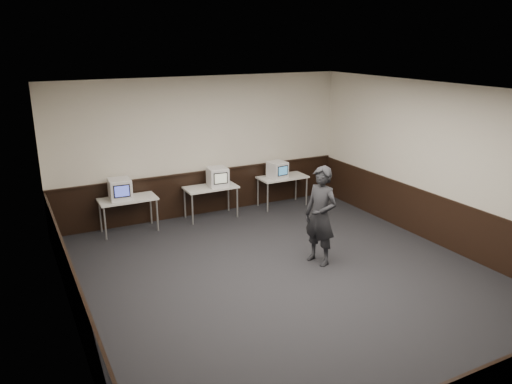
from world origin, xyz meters
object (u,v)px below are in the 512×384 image
desk_center (211,190)px  emac_left (120,189)px  desk_left (128,201)px  emac_right (277,170)px  desk_right (282,179)px  person (321,216)px  emac_center (218,177)px

desk_center → emac_left: (-2.04, -0.01, 0.30)m
desk_left → emac_right: (3.63, -0.04, 0.27)m
desk_left → emac_left: (-0.14, -0.01, 0.30)m
emac_left → desk_right: bearing=3.5°
desk_center → person: size_ratio=0.65×
emac_center → person: person is taller
emac_right → emac_left: bearing=171.0°
desk_left → desk_right: size_ratio=1.00×
desk_left → desk_right: bearing=0.0°
emac_left → emac_center: 2.21m
desk_center → emac_center: emac_center is taller
emac_right → emac_center: bearing=171.0°
desk_left → emac_center: (2.07, -0.03, 0.29)m
emac_left → person: 4.28m
desk_right → desk_left: bearing=180.0°
desk_left → emac_center: bearing=-0.7°
desk_right → emac_right: emac_right is taller
desk_center → desk_right: (1.90, 0.00, 0.00)m
emac_center → emac_right: (1.57, -0.01, -0.02)m
desk_right → person: person is taller
desk_left → emac_left: 0.33m
emac_right → person: size_ratio=0.26×
desk_center → emac_center: 0.33m
emac_left → person: (2.89, -3.15, -0.06)m
desk_left → desk_right: 3.80m
emac_left → person: person is taller
desk_left → emac_center: 2.09m
desk_right → person: size_ratio=0.65×
desk_left → desk_center: same height
emac_right → desk_center: bearing=170.2°
desk_right → emac_left: emac_left is taller
desk_right → person: bearing=-108.3°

